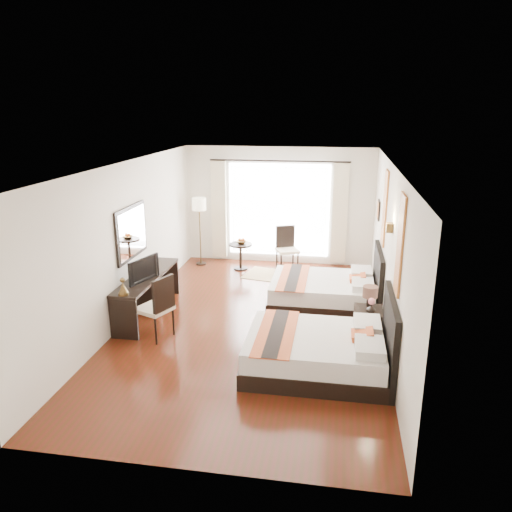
% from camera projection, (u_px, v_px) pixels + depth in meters
% --- Properties ---
extents(floor, '(4.50, 7.50, 0.01)m').
position_uv_depth(floor, '(253.00, 324.00, 8.84)').
color(floor, '#3D1B0B').
rests_on(floor, ground).
extents(ceiling, '(4.50, 7.50, 0.02)m').
position_uv_depth(ceiling, '(252.00, 165.00, 8.03)').
color(ceiling, white).
rests_on(ceiling, wall_headboard).
extents(wall_headboard, '(0.01, 7.50, 2.80)m').
position_uv_depth(wall_headboard, '(389.00, 254.00, 8.08)').
color(wall_headboard, silver).
rests_on(wall_headboard, floor).
extents(wall_desk, '(0.01, 7.50, 2.80)m').
position_uv_depth(wall_desk, '(127.00, 243.00, 8.78)').
color(wall_desk, silver).
rests_on(wall_desk, floor).
extents(wall_window, '(4.50, 0.01, 2.80)m').
position_uv_depth(wall_window, '(279.00, 206.00, 11.97)').
color(wall_window, silver).
rests_on(wall_window, floor).
extents(wall_entry, '(4.50, 0.01, 2.80)m').
position_uv_depth(wall_entry, '(187.00, 352.00, 4.90)').
color(wall_entry, silver).
rests_on(wall_entry, floor).
extents(window_glass, '(2.40, 0.02, 2.20)m').
position_uv_depth(window_glass, '(279.00, 210.00, 11.98)').
color(window_glass, white).
rests_on(window_glass, wall_window).
extents(sheer_curtain, '(2.30, 0.02, 2.10)m').
position_uv_depth(sheer_curtain, '(279.00, 211.00, 11.93)').
color(sheer_curtain, white).
rests_on(sheer_curtain, wall_window).
extents(drape_left, '(0.35, 0.14, 2.35)m').
position_uv_depth(drape_left, '(219.00, 210.00, 12.12)').
color(drape_left, beige).
rests_on(drape_left, floor).
extents(drape_right, '(0.35, 0.14, 2.35)m').
position_uv_depth(drape_right, '(340.00, 214.00, 11.67)').
color(drape_right, beige).
rests_on(drape_right, floor).
extents(art_panel_near, '(0.03, 0.50, 1.35)m').
position_uv_depth(art_panel_near, '(400.00, 245.00, 6.60)').
color(art_panel_near, maroon).
rests_on(art_panel_near, wall_headboard).
extents(art_panel_far, '(0.03, 0.50, 1.35)m').
position_uv_depth(art_panel_far, '(385.00, 208.00, 8.95)').
color(art_panel_far, maroon).
rests_on(art_panel_far, wall_headboard).
extents(wall_sconce, '(0.10, 0.14, 0.14)m').
position_uv_depth(wall_sconce, '(389.00, 228.00, 7.65)').
color(wall_sconce, '#4E3A1C').
rests_on(wall_sconce, wall_headboard).
extents(mirror_frame, '(0.04, 1.25, 0.95)m').
position_uv_depth(mirror_frame, '(131.00, 232.00, 8.88)').
color(mirror_frame, black).
rests_on(mirror_frame, wall_desk).
extents(mirror_glass, '(0.01, 1.12, 0.82)m').
position_uv_depth(mirror_glass, '(133.00, 232.00, 8.88)').
color(mirror_glass, white).
rests_on(mirror_glass, mirror_frame).
extents(bed_near, '(2.08, 1.62, 1.17)m').
position_uv_depth(bed_near, '(322.00, 351.00, 7.23)').
color(bed_near, black).
rests_on(bed_near, floor).
extents(bed_far, '(2.06, 1.60, 1.16)m').
position_uv_depth(bed_far, '(327.00, 291.00, 9.57)').
color(bed_far, black).
rests_on(bed_far, floor).
extents(nightstand, '(0.46, 0.56, 0.54)m').
position_uv_depth(nightstand, '(368.00, 325.00, 8.16)').
color(nightstand, black).
rests_on(nightstand, floor).
extents(table_lamp, '(0.25, 0.25, 0.39)m').
position_uv_depth(table_lamp, '(370.00, 294.00, 8.16)').
color(table_lamp, black).
rests_on(table_lamp, nightstand).
extents(vase, '(0.16, 0.16, 0.15)m').
position_uv_depth(vase, '(371.00, 311.00, 7.93)').
color(vase, black).
rests_on(vase, nightstand).
extents(console_desk, '(0.50, 2.20, 0.76)m').
position_uv_depth(console_desk, '(148.00, 294.00, 9.19)').
color(console_desk, black).
rests_on(console_desk, floor).
extents(television, '(0.35, 0.74, 0.43)m').
position_uv_depth(television, '(141.00, 269.00, 8.74)').
color(television, black).
rests_on(television, console_desk).
extents(bronze_figurine, '(0.22, 0.22, 0.26)m').
position_uv_depth(bronze_figurine, '(123.00, 287.00, 8.10)').
color(bronze_figurine, '#4E3A1C').
rests_on(bronze_figurine, console_desk).
extents(desk_chair, '(0.66, 0.66, 1.08)m').
position_uv_depth(desk_chair, '(156.00, 319.00, 8.27)').
color(desk_chair, '#C1B194').
rests_on(desk_chair, floor).
extents(floor_lamp, '(0.33, 0.33, 1.63)m').
position_uv_depth(floor_lamp, '(199.00, 209.00, 11.77)').
color(floor_lamp, black).
rests_on(floor_lamp, floor).
extents(side_table, '(0.54, 0.54, 0.62)m').
position_uv_depth(side_table, '(241.00, 256.00, 11.72)').
color(side_table, black).
rests_on(side_table, floor).
extents(fruit_bowl, '(0.26, 0.26, 0.06)m').
position_uv_depth(fruit_bowl, '(241.00, 242.00, 11.64)').
color(fruit_bowl, '#472619').
rests_on(fruit_bowl, side_table).
extents(window_chair, '(0.62, 0.62, 1.02)m').
position_uv_depth(window_chair, '(287.00, 257.00, 11.68)').
color(window_chair, '#C1B194').
rests_on(window_chair, floor).
extents(jute_rug, '(1.47, 1.14, 0.01)m').
position_uv_depth(jute_rug, '(274.00, 275.00, 11.35)').
color(jute_rug, tan).
rests_on(jute_rug, floor).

